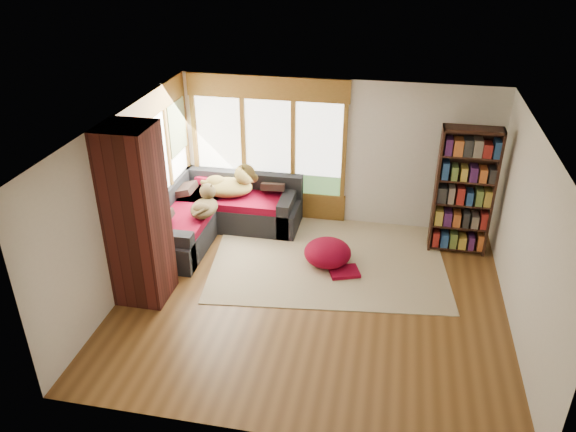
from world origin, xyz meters
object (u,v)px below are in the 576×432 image
at_px(brick_chimney, 137,216).
at_px(pouf, 328,252).
at_px(sectional_sofa, 217,215).
at_px(dog_tan, 231,184).
at_px(area_rug, 328,257).
at_px(bookshelf, 464,192).
at_px(dog_brindle, 205,205).

distance_m(brick_chimney, pouf, 3.03).
xyz_separation_m(sectional_sofa, dog_tan, (0.21, 0.26, 0.50)).
height_order(area_rug, bookshelf, bookshelf).
distance_m(area_rug, dog_tan, 2.15).
height_order(area_rug, dog_brindle, dog_brindle).
bearing_deg(bookshelf, dog_tan, 178.24).
height_order(dog_tan, dog_brindle, dog_tan).
relative_size(pouf, dog_brindle, 1.05).
distance_m(dog_tan, dog_brindle, 0.77).
relative_size(sectional_sofa, area_rug, 0.59).
distance_m(pouf, dog_tan, 2.16).
xyz_separation_m(sectional_sofa, dog_brindle, (-0.04, -0.46, 0.43)).
relative_size(brick_chimney, area_rug, 0.70).
distance_m(brick_chimney, bookshelf, 5.04).
xyz_separation_m(bookshelf, dog_brindle, (-4.13, -0.60, -0.34)).
relative_size(brick_chimney, bookshelf, 1.22).
distance_m(brick_chimney, sectional_sofa, 2.32).
height_order(brick_chimney, dog_brindle, brick_chimney).
distance_m(pouf, dog_brindle, 2.16).
bearing_deg(bookshelf, pouf, -157.40).
relative_size(bookshelf, dog_tan, 2.13).
relative_size(brick_chimney, dog_tan, 2.59).
relative_size(area_rug, dog_brindle, 5.13).
bearing_deg(dog_tan, brick_chimney, -112.55).
relative_size(brick_chimney, dog_brindle, 3.61).
relative_size(area_rug, pouf, 4.90).
bearing_deg(sectional_sofa, bookshelf, 3.72).
bearing_deg(pouf, dog_brindle, 173.24).
bearing_deg(area_rug, pouf, -88.44).
height_order(brick_chimney, sectional_sofa, brick_chimney).
relative_size(sectional_sofa, pouf, 2.91).
bearing_deg(dog_tan, pouf, -34.49).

